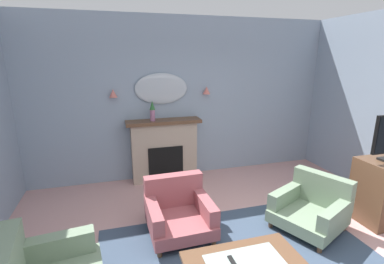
{
  "coord_description": "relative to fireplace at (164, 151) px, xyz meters",
  "views": [
    {
      "loc": [
        -1.3,
        -2.1,
        2.25
      ],
      "look_at": [
        -0.19,
        1.8,
        1.18
      ],
      "focal_mm": 26.2,
      "sensor_mm": 36.0,
      "label": 1
    }
  ],
  "objects": [
    {
      "name": "wall_sconce_left",
      "position": [
        -0.85,
        0.09,
        1.09
      ],
      "size": [
        0.14,
        0.14,
        0.14
      ],
      "primitive_type": "cone",
      "color": "#D17066"
    },
    {
      "name": "wall_mirror",
      "position": [
        0.0,
        0.14,
        1.14
      ],
      "size": [
        0.96,
        0.06,
        0.56
      ],
      "primitive_type": "ellipsoid",
      "color": "#B2BCC6"
    },
    {
      "name": "tv_remote",
      "position": [
        0.08,
        -2.95,
        -0.12
      ],
      "size": [
        0.04,
        0.16,
        0.02
      ],
      "primitive_type": "cube",
      "color": "black",
      "rests_on": "coffee_table"
    },
    {
      "name": "armchair_near_fireplace",
      "position": [
        1.63,
        -2.1,
        -0.27
      ],
      "size": [
        1.08,
        1.07,
        0.71
      ],
      "color": "gray",
      "rests_on": "ground"
    },
    {
      "name": "wall_back",
      "position": [
        0.43,
        0.22,
        0.92
      ],
      "size": [
        6.73,
        0.1,
        2.99
      ],
      "primitive_type": "cube",
      "color": "#8C9EB2",
      "rests_on": "ground"
    },
    {
      "name": "wall_sconce_right",
      "position": [
        0.85,
        0.09,
        1.09
      ],
      "size": [
        0.14,
        0.14,
        0.14
      ],
      "primitive_type": "cone",
      "color": "#D17066"
    },
    {
      "name": "fireplace",
      "position": [
        0.0,
        0.0,
        0.0
      ],
      "size": [
        1.36,
        0.36,
        1.16
      ],
      "color": "tan",
      "rests_on": "ground"
    },
    {
      "name": "armchair_beside_couch",
      "position": [
        -0.14,
        -1.7,
        -0.27
      ],
      "size": [
        0.84,
        0.84,
        0.71
      ],
      "color": "#934C51",
      "rests_on": "ground"
    },
    {
      "name": "mantel_vase_right",
      "position": [
        -0.2,
        -0.03,
        0.78
      ],
      "size": [
        0.1,
        0.1,
        0.36
      ],
      "color": "#9E6084",
      "rests_on": "fireplace"
    }
  ]
}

